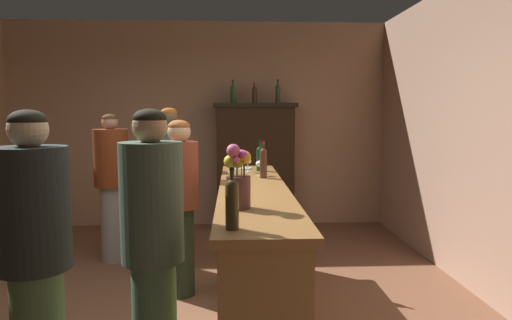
{
  "coord_description": "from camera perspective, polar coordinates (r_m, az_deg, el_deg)",
  "views": [
    {
      "loc": [
        0.5,
        -3.3,
        1.63
      ],
      "look_at": [
        0.66,
        -0.1,
        1.29
      ],
      "focal_mm": 31.3,
      "sensor_mm": 36.0,
      "label": 1
    }
  ],
  "objects": [
    {
      "name": "wine_bottle_merlot",
      "position": [
        2.21,
        -3.07,
        -5.33
      ],
      "size": [
        0.07,
        0.07,
        0.31
      ],
      "color": "#403419",
      "rests_on": "bar_counter"
    },
    {
      "name": "wine_bottle_chardonnay",
      "position": [
        3.93,
        0.95,
        -0.2
      ],
      "size": [
        0.06,
        0.06,
        0.32
      ],
      "color": "#492A1B",
      "rests_on": "bar_counter"
    },
    {
      "name": "patron_by_cabinet",
      "position": [
        2.62,
        -26.43,
        -10.7
      ],
      "size": [
        0.37,
        0.37,
        1.64
      ],
      "rotation": [
        0.0,
        0.0,
        0.73
      ],
      "color": "#4E6E44",
      "rests_on": "ground"
    },
    {
      "name": "wine_bottle_rose",
      "position": [
        4.4,
        0.53,
        0.34
      ],
      "size": [
        0.07,
        0.07,
        0.31
      ],
      "color": "#12381F",
      "rests_on": "bar_counter"
    },
    {
      "name": "wall_back",
      "position": [
        6.49,
        -7.33,
        4.48
      ],
      "size": [
        5.43,
        0.12,
        2.9
      ],
      "primitive_type": "cube",
      "color": "tan",
      "rests_on": "ground"
    },
    {
      "name": "wine_glass_front",
      "position": [
        4.31,
        -1.06,
        -0.27
      ],
      "size": [
        0.07,
        0.07,
        0.13
      ],
      "color": "white",
      "rests_on": "bar_counter"
    },
    {
      "name": "patron_near_entrance",
      "position": [
        5.09,
        -17.95,
        -2.68
      ],
      "size": [
        0.37,
        0.37,
        1.61
      ],
      "rotation": [
        0.0,
        0.0,
        -0.55
      ],
      "color": "gray",
      "rests_on": "ground"
    },
    {
      "name": "patron_redhead",
      "position": [
        2.47,
        -13.03,
        -11.02
      ],
      "size": [
        0.33,
        0.33,
        1.65
      ],
      "rotation": [
        0.0,
        0.0,
        1.32
      ],
      "color": "#4B6F50",
      "rests_on": "ground"
    },
    {
      "name": "display_cabinet",
      "position": [
        6.22,
        -0.1,
        -0.5
      ],
      "size": [
        1.14,
        0.42,
        1.76
      ],
      "color": "black",
      "rests_on": "ground"
    },
    {
      "name": "display_bottle_center",
      "position": [
        6.21,
        2.79,
        8.6
      ],
      "size": [
        0.06,
        0.06,
        0.32
      ],
      "color": "#2E472C",
      "rests_on": "display_cabinet"
    },
    {
      "name": "cheese_plate",
      "position": [
        4.57,
        -1.63,
        -1.07
      ],
      "size": [
        0.17,
        0.17,
        0.01
      ],
      "primitive_type": "cylinder",
      "color": "white",
      "rests_on": "bar_counter"
    },
    {
      "name": "wine_glass_mid",
      "position": [
        4.08,
        0.54,
        -0.53
      ],
      "size": [
        0.08,
        0.08,
        0.14
      ],
      "color": "white",
      "rests_on": "bar_counter"
    },
    {
      "name": "flower_arrangement",
      "position": [
        2.69,
        -2.31,
        -2.35
      ],
      "size": [
        0.17,
        0.15,
        0.39
      ],
      "color": "#532D2A",
      "rests_on": "bar_counter"
    },
    {
      "name": "patron_in_navy",
      "position": [
        4.67,
        -10.88,
        -2.78
      ],
      "size": [
        0.37,
        0.37,
        1.68
      ],
      "rotation": [
        0.0,
        0.0,
        -0.75
      ],
      "color": "#2F2930",
      "rests_on": "ground"
    },
    {
      "name": "display_bottle_left",
      "position": [
        6.17,
        -2.96,
        8.55
      ],
      "size": [
        0.08,
        0.08,
        0.32
      ],
      "color": "#285029",
      "rests_on": "display_cabinet"
    },
    {
      "name": "wine_glass_rear",
      "position": [
        4.2,
        -3.01,
        -0.19
      ],
      "size": [
        0.07,
        0.07,
        0.17
      ],
      "color": "white",
      "rests_on": "bar_counter"
    },
    {
      "name": "bar_counter",
      "position": [
        3.57,
        -0.32,
        -11.82
      ],
      "size": [
        0.53,
        2.82,
        1.05
      ],
      "color": "olive",
      "rests_on": "ground"
    },
    {
      "name": "display_bottle_midleft",
      "position": [
        6.18,
        -0.2,
        8.46
      ],
      "size": [
        0.07,
        0.07,
        0.28
      ],
      "color": "#4A2B1A",
      "rests_on": "display_cabinet"
    },
    {
      "name": "patron_tall",
      "position": [
        3.99,
        -9.65,
        -4.96
      ],
      "size": [
        0.33,
        0.33,
        1.56
      ],
      "rotation": [
        0.0,
        0.0,
        -0.88
      ],
      "color": "#243125",
      "rests_on": "ground"
    }
  ]
}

